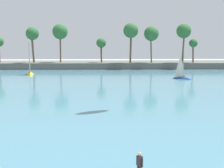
% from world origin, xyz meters
% --- Properties ---
extents(sea, '(220.00, 113.05, 0.06)m').
position_xyz_m(sea, '(0.00, 64.20, 0.03)').
color(sea, teal).
rests_on(sea, ground).
extents(palm_headland, '(115.68, 7.27, 12.97)m').
position_xyz_m(palm_headland, '(0.55, 80.69, 3.66)').
color(palm_headland, '#605B54').
rests_on(palm_headland, ground).
extents(person_at_waterline, '(0.36, 0.47, 1.67)m').
position_xyz_m(person_at_waterline, '(1.62, 7.27, 0.89)').
color(person_at_waterline, '#23232D').
rests_on(person_at_waterline, ground).
extents(sailboat_near_shore, '(3.23, 5.83, 8.09)m').
position_xyz_m(sailboat_near_shore, '(-17.87, 64.89, 0.79)').
color(sailboat_near_shore, yellow).
rests_on(sailboat_near_shore, sea).
extents(sailboat_toward_headland, '(3.98, 3.91, 6.22)m').
position_xyz_m(sailboat_toward_headland, '(16.03, 55.41, 0.62)').
color(sailboat_toward_headland, '#234793').
rests_on(sailboat_toward_headland, sea).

